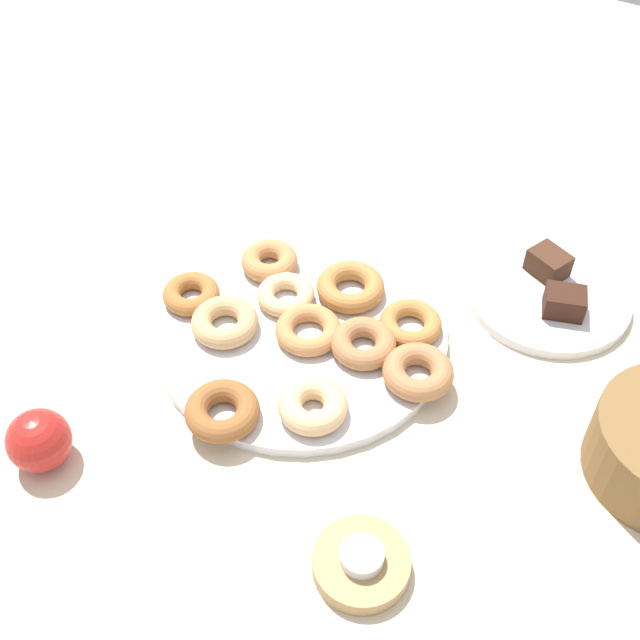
% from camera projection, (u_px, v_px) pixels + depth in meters
% --- Properties ---
extents(ground_plane, '(2.40, 2.40, 0.00)m').
position_uv_depth(ground_plane, '(301.00, 335.00, 1.08)').
color(ground_plane, beige).
extents(donut_plate, '(0.39, 0.39, 0.02)m').
position_uv_depth(donut_plate, '(301.00, 331.00, 1.07)').
color(donut_plate, silver).
rests_on(donut_plate, ground_plane).
extents(donut_0, '(0.11, 0.11, 0.03)m').
position_uv_depth(donut_0, '(225.00, 322.00, 1.05)').
color(donut_0, tan).
rests_on(donut_0, donut_plate).
extents(donut_1, '(0.11, 0.11, 0.03)m').
position_uv_depth(donut_1, '(313.00, 406.00, 0.96)').
color(donut_1, '#EABC84').
rests_on(donut_1, donut_plate).
extents(donut_2, '(0.12, 0.12, 0.03)m').
position_uv_depth(donut_2, '(221.00, 410.00, 0.95)').
color(donut_2, '#995B2D').
rests_on(donut_2, donut_plate).
extents(donut_3, '(0.11, 0.11, 0.03)m').
position_uv_depth(donut_3, '(270.00, 261.00, 1.13)').
color(donut_3, '#C6844C').
rests_on(donut_3, donut_plate).
extents(donut_4, '(0.12, 0.12, 0.03)m').
position_uv_depth(donut_4, '(363.00, 343.00, 1.03)').
color(donut_4, '#B27547').
rests_on(donut_4, donut_plate).
extents(donut_5, '(0.13, 0.13, 0.03)m').
position_uv_depth(donut_5, '(351.00, 287.00, 1.10)').
color(donut_5, '#BC7A3D').
rests_on(donut_5, donut_plate).
extents(donut_6, '(0.11, 0.11, 0.02)m').
position_uv_depth(donut_6, '(410.00, 324.00, 1.05)').
color(donut_6, '#BC7A3D').
rests_on(donut_6, donut_plate).
extents(donut_7, '(0.10, 0.10, 0.02)m').
position_uv_depth(donut_7, '(308.00, 330.00, 1.04)').
color(donut_7, '#C6844C').
rests_on(donut_7, donut_plate).
extents(donut_8, '(0.11, 0.11, 0.02)m').
position_uv_depth(donut_8, '(191.00, 294.00, 1.09)').
color(donut_8, '#AD6B33').
rests_on(donut_8, donut_plate).
extents(donut_9, '(0.10, 0.10, 0.03)m').
position_uv_depth(donut_9, '(417.00, 374.00, 0.99)').
color(donut_9, '#B27547').
rests_on(donut_9, donut_plate).
extents(donut_10, '(0.11, 0.11, 0.02)m').
position_uv_depth(donut_10, '(286.00, 295.00, 1.09)').
color(donut_10, '#EABC84').
rests_on(donut_10, donut_plate).
extents(cake_plate, '(0.23, 0.23, 0.02)m').
position_uv_depth(cake_plate, '(548.00, 295.00, 1.12)').
color(cake_plate, silver).
rests_on(cake_plate, ground_plane).
extents(brownie_near, '(0.06, 0.06, 0.04)m').
position_uv_depth(brownie_near, '(548.00, 263.00, 1.13)').
color(brownie_near, '#472819').
rests_on(brownie_near, cake_plate).
extents(brownie_far, '(0.06, 0.06, 0.04)m').
position_uv_depth(brownie_far, '(564.00, 302.00, 1.07)').
color(brownie_far, '#381E14').
rests_on(brownie_far, cake_plate).
extents(candle_holder, '(0.10, 0.10, 0.02)m').
position_uv_depth(candle_holder, '(361.00, 564.00, 0.84)').
color(candle_holder, tan).
rests_on(candle_holder, ground_plane).
extents(tealight, '(0.05, 0.05, 0.02)m').
position_uv_depth(tealight, '(362.00, 556.00, 0.83)').
color(tealight, silver).
rests_on(tealight, candle_holder).
extents(apple, '(0.07, 0.07, 0.07)m').
position_uv_depth(apple, '(39.00, 440.00, 0.92)').
color(apple, red).
rests_on(apple, ground_plane).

